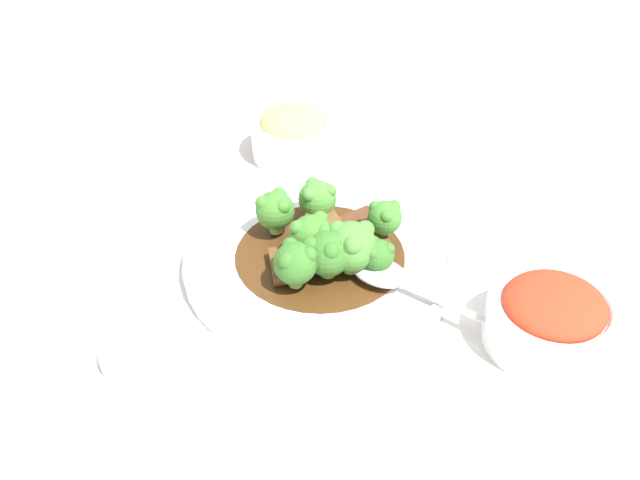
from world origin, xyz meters
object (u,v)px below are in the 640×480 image
(side_bowl_appetizer, at_px, (293,133))
(broccoli_floret_2, at_px, (351,245))
(broccoli_floret_5, at_px, (385,217))
(sauce_dish, at_px, (137,353))
(beef_strip_0, at_px, (286,265))
(broccoli_floret_3, at_px, (312,236))
(broccoli_floret_6, at_px, (275,210))
(beef_strip_3, at_px, (355,223))
(beef_strip_1, at_px, (328,230))
(beef_strip_2, at_px, (360,247))
(broccoli_floret_0, at_px, (325,253))
(broccoli_floret_4, at_px, (378,255))
(serving_spoon, at_px, (398,280))
(main_plate, at_px, (320,258))
(broccoli_floret_1, at_px, (295,262))
(side_bowl_kimchi, at_px, (552,317))
(broccoli_floret_7, at_px, (317,198))

(side_bowl_appetizer, bearing_deg, broccoli_floret_2, 92.23)
(broccoli_floret_5, height_order, sauce_dish, broccoli_floret_5)
(broccoli_floret_2, bearing_deg, broccoli_floret_5, -138.66)
(beef_strip_0, relative_size, broccoli_floret_3, 0.98)
(broccoli_floret_3, height_order, broccoli_floret_6, broccoli_floret_3)
(beef_strip_3, height_order, sauce_dish, beef_strip_3)
(beef_strip_1, height_order, beef_strip_2, beef_strip_1)
(beef_strip_0, relative_size, beef_strip_2, 0.78)
(broccoli_floret_2, xyz_separation_m, broccoli_floret_6, (0.06, -0.08, -0.00))
(beef_strip_2, relative_size, beef_strip_3, 1.11)
(broccoli_floret_0, bearing_deg, broccoli_floret_3, -73.94)
(broccoli_floret_2, xyz_separation_m, broccoli_floret_4, (-0.02, 0.01, -0.01))
(broccoli_floret_6, bearing_deg, beef_strip_1, 159.39)
(serving_spoon, bearing_deg, broccoli_floret_0, -24.85)
(main_plate, bearing_deg, broccoli_floret_0, 85.19)
(beef_strip_1, distance_m, beef_strip_2, 0.04)
(beef_strip_2, distance_m, broccoli_floret_2, 0.04)
(broccoli_floret_3, distance_m, broccoli_floret_4, 0.07)
(main_plate, relative_size, broccoli_floret_6, 5.88)
(beef_strip_1, bearing_deg, broccoli_floret_4, 116.64)
(broccoli_floret_1, bearing_deg, side_bowl_kimchi, 154.04)
(broccoli_floret_2, bearing_deg, beef_strip_0, -13.52)
(beef_strip_0, relative_size, broccoli_floret_4, 1.30)
(beef_strip_0, distance_m, broccoli_floret_4, 0.09)
(beef_strip_1, distance_m, broccoli_floret_3, 0.05)
(broccoli_floret_0, bearing_deg, side_bowl_appetizer, -93.70)
(main_plate, xyz_separation_m, broccoli_floret_3, (0.01, 0.01, 0.04))
(beef_strip_0, height_order, broccoli_floret_7, broccoli_floret_7)
(broccoli_floret_0, xyz_separation_m, sauce_dish, (0.18, 0.06, -0.04))
(beef_strip_0, xyz_separation_m, side_bowl_kimchi, (-0.22, 0.13, 0.01))
(broccoli_floret_0, distance_m, broccoli_floret_3, 0.03)
(broccoli_floret_7, height_order, side_bowl_appetizer, same)
(broccoli_floret_1, bearing_deg, broccoli_floret_2, -169.73)
(main_plate, bearing_deg, broccoli_floret_4, 137.04)
(broccoli_floret_2, height_order, serving_spoon, broccoli_floret_2)
(broccoli_floret_0, distance_m, broccoli_floret_2, 0.03)
(broccoli_floret_1, xyz_separation_m, broccoli_floret_2, (-0.06, -0.01, 0.00))
(sauce_dish, bearing_deg, broccoli_floret_7, -142.05)
(broccoli_floret_6, distance_m, broccoli_floret_7, 0.05)
(beef_strip_1, distance_m, sauce_dish, 0.23)
(sauce_dish, bearing_deg, beef_strip_2, -159.32)
(beef_strip_3, bearing_deg, broccoli_floret_5, 128.50)
(main_plate, bearing_deg, broccoli_floret_6, -48.58)
(beef_strip_3, xyz_separation_m, broccoli_floret_7, (0.04, -0.03, 0.02))
(side_bowl_appetizer, distance_m, sauce_dish, 0.37)
(broccoli_floret_5, bearing_deg, side_bowl_appetizer, -75.83)
(broccoli_floret_2, xyz_separation_m, broccoli_floret_5, (-0.04, -0.04, -0.00))
(side_bowl_kimchi, bearing_deg, serving_spoon, -34.77)
(serving_spoon, bearing_deg, beef_strip_2, -69.31)
(beef_strip_2, distance_m, broccoli_floret_0, 0.06)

